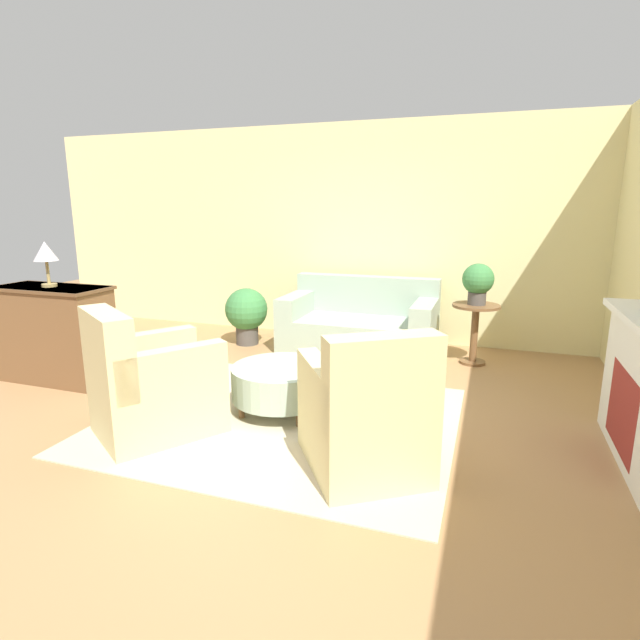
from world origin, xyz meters
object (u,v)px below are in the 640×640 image
Objects in this scene: armchair_right at (366,418)px; dresser at (55,332)px; side_table at (475,324)px; potted_plant_on_side_table at (478,281)px; potted_plant_floor at (246,312)px; ottoman_table at (282,382)px; table_lamp at (46,253)px; armchair_left at (149,387)px; couch at (360,325)px.

armchair_right is 0.95× the size of dresser.
side_table is at bearing 26.08° from dresser.
dresser is at bearing -153.92° from potted_plant_on_side_table.
armchair_right is 3.43m from potted_plant_floor.
potted_plant_floor is at bearing -178.14° from potted_plant_on_side_table.
ottoman_table is 2.57m from potted_plant_on_side_table.
armchair_right is 2.53× the size of table_lamp.
armchair_left is 2.47× the size of potted_plant_on_side_table.
armchair_left is 3.59m from potted_plant_on_side_table.
ottoman_table is 2.70m from table_lamp.
table_lamp is at bearing -122.57° from potted_plant_floor.
ottoman_table is 2.48m from side_table.
armchair_left is at bearing -137.05° from ottoman_table.
side_table is at bearing 77.85° from armchair_right.
potted_plant_on_side_table is (1.51, 1.96, 0.67)m from ottoman_table.
armchair_left is 1.54× the size of potted_plant_floor.
potted_plant_on_side_table is (1.37, -0.15, 0.63)m from couch.
potted_plant_floor is at bearing 130.45° from armchair_right.
couch is 3.38m from dresser.
dresser is at bearing 179.86° from ottoman_table.
armchair_right reaches higher than potted_plant_floor.
potted_plant_on_side_table is 0.63× the size of potted_plant_floor.
ottoman_table is (0.79, 0.74, -0.11)m from armchair_left.
armchair_left is 1.00× the size of armchair_right.
table_lamp reaches higher than potted_plant_on_side_table.
potted_plant_on_side_table is 2.86m from potted_plant_floor.
potted_plant_on_side_table reaches higher than dresser.
table_lamp is at bearing 0.00° from dresser.
table_lamp is (-1.19, -1.87, 0.88)m from potted_plant_floor.
dresser is at bearing -153.92° from side_table.
armchair_left is at bearing 180.00° from armchair_right.
couch is 1.47m from potted_plant_floor.
table_lamp reaches higher than armchair_left.
potted_plant_floor is 2.38m from table_lamp.
armchair_right is 1.54× the size of potted_plant_floor.
couch is 3.00m from armchair_left.
armchair_left and armchair_right have the same top height.
ottoman_table is at bearing -127.53° from side_table.
armchair_left reaches higher than potted_plant_floor.
table_lamp is at bearing -153.92° from side_table.
armchair_right is 2.82m from potted_plant_on_side_table.
armchair_left is (-0.94, -2.85, 0.07)m from couch.
couch is 1.56× the size of dresser.
potted_plant_on_side_table is 4.47m from table_lamp.
table_lamp is at bearing 156.37° from armchair_left.
table_lamp reaches higher than potted_plant_floor.
dresser is at bearing 156.37° from armchair_left.
ottoman_table is at bearing 42.95° from armchair_left.
ottoman_table is 1.94× the size of table_lamp.
armchair_left is 2.53× the size of table_lamp.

